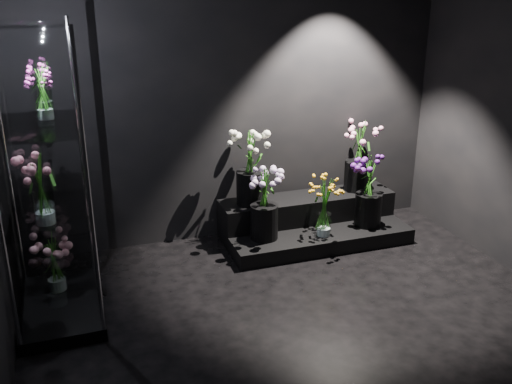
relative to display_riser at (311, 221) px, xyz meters
name	(u,v)px	position (x,y,z in m)	size (l,w,h in m)	color
floor	(323,344)	(-0.64, -1.65, -0.16)	(4.00, 4.00, 0.00)	black
wall_back	(236,92)	(-0.64, 0.35, 1.24)	(4.00, 4.00, 0.00)	black
display_riser	(311,221)	(0.00, 0.00, 0.00)	(1.73, 0.77, 0.38)	black
display_case	(45,180)	(-2.33, -0.66, 0.90)	(0.58, 0.96, 2.12)	black
bouquet_orange_bells	(324,206)	(-0.01, -0.30, 0.28)	(0.29, 0.29, 0.57)	white
bouquet_lilac	(264,200)	(-0.55, -0.18, 0.35)	(0.42, 0.42, 0.66)	black
bouquet_purple	(369,189)	(0.49, -0.22, 0.35)	(0.32, 0.32, 0.70)	black
bouquet_cream_roses	(250,162)	(-0.59, 0.11, 0.63)	(0.41, 0.41, 0.70)	black
bouquet_pink_roses	(359,153)	(0.55, 0.12, 0.60)	(0.46, 0.46, 0.69)	black
bouquet_case_pink	(42,189)	(-2.35, -0.88, 0.92)	(0.32, 0.32, 0.47)	white
bouquet_case_magenta	(43,93)	(-2.27, -0.51, 1.47)	(0.22, 0.22, 0.35)	white
bouquet_case_base_pink	(54,261)	(-2.35, -0.46, 0.19)	(0.39, 0.39, 0.47)	white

